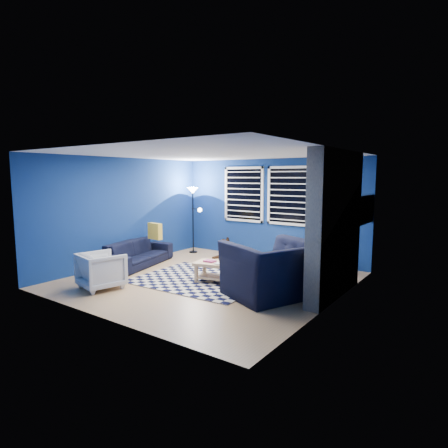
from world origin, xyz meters
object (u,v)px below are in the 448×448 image
object	(u,v)px
rocking_horse	(223,245)
cabinet	(321,259)
tv	(365,210)
coffee_table	(217,268)
floor_lamp	(193,199)
armchair_big	(273,270)
armchair_bent	(101,270)
sofa	(137,253)

from	to	relation	value
rocking_horse	cabinet	bearing A→B (deg)	-69.10
tv	coffee_table	size ratio (longest dim) A/B	1.06
floor_lamp	coffee_table	bearing A→B (deg)	-41.23
armchair_big	rocking_horse	distance (m)	3.25
armchair_big	rocking_horse	bearing A→B (deg)	-105.23
tv	armchair_bent	distance (m)	5.27
tv	armchair_bent	size ratio (longest dim) A/B	1.35
rocking_horse	armchair_bent	bearing A→B (deg)	-165.20
tv	floor_lamp	size ratio (longest dim) A/B	0.57
tv	armchair_big	size ratio (longest dim) A/B	0.68
cabinet	floor_lamp	size ratio (longest dim) A/B	0.43
armchair_big	rocking_horse	xyz separation A→B (m)	(-2.51, 2.05, -0.15)
cabinet	coffee_table	bearing A→B (deg)	-142.59
sofa	cabinet	xyz separation A→B (m)	(3.70, 1.88, -0.01)
tv	rocking_horse	xyz separation A→B (m)	(-3.41, -0.14, -1.07)
sofa	armchair_big	distance (m)	3.66
cabinet	floor_lamp	xyz separation A→B (m)	(-3.61, 0.03, 1.16)
rocking_horse	floor_lamp	world-z (taller)	floor_lamp
rocking_horse	floor_lamp	xyz separation A→B (m)	(-1.04, 0.06, 1.12)
armchair_big	cabinet	bearing A→B (deg)	-157.43
coffee_table	tv	bearing A→B (deg)	42.98
armchair_bent	floor_lamp	xyz separation A→B (m)	(-0.72, 3.50, 1.11)
rocking_horse	tv	bearing A→B (deg)	-67.62
armchair_bent	rocking_horse	size ratio (longest dim) A/B	1.22
armchair_big	sofa	bearing A→B (deg)	-69.21
armchair_big	coffee_table	size ratio (longest dim) A/B	1.56
coffee_table	armchair_big	bearing A→B (deg)	-6.05
tv	sofa	xyz separation A→B (m)	(-4.55, -1.98, -1.11)
armchair_big	armchair_bent	distance (m)	3.16
rocking_horse	armchair_big	bearing A→B (deg)	-109.11
sofa	rocking_horse	world-z (taller)	same
sofa	armchair_big	size ratio (longest dim) A/B	1.35
armchair_bent	sofa	bearing A→B (deg)	-50.04
sofa	floor_lamp	xyz separation A→B (m)	(0.09, 1.91, 1.16)
sofa	coffee_table	distance (m)	2.35
sofa	armchair_big	xyz separation A→B (m)	(3.65, -0.20, 0.19)
cabinet	armchair_bent	bearing A→B (deg)	-147.53
coffee_table	sofa	bearing A→B (deg)	178.38
sofa	armchair_big	world-z (taller)	armchair_big
armchair_bent	rocking_horse	world-z (taller)	armchair_bent
sofa	cabinet	distance (m)	4.15
sofa	rocking_horse	bearing A→B (deg)	-46.10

